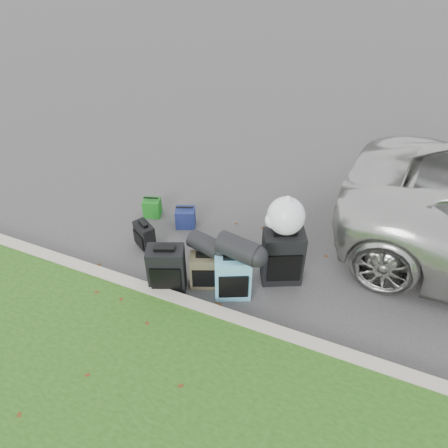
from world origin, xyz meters
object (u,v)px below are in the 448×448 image
at_px(tote_green, 152,208).
at_px(tote_navy, 185,218).
at_px(suitcase_teal, 233,277).
at_px(suitcase_olive, 204,270).
at_px(suitcase_large_black_right, 282,257).
at_px(suitcase_large_black_left, 167,269).
at_px(suitcase_small_black, 145,236).

relative_size(tote_green, tote_navy, 0.95).
xyz_separation_m(suitcase_teal, tote_navy, (-1.26, 1.09, -0.17)).
bearing_deg(suitcase_olive, suitcase_large_black_right, 6.54).
distance_m(suitcase_large_black_left, tote_navy, 1.39).
relative_size(suitcase_olive, suitcase_teal, 0.78).
bearing_deg(suitcase_olive, tote_green, 121.11).
bearing_deg(suitcase_olive, suitcase_teal, -25.71).
height_order(suitcase_small_black, suitcase_large_black_left, suitcase_large_black_left).
xyz_separation_m(suitcase_small_black, tote_green, (-0.31, 0.74, -0.06)).
distance_m(suitcase_large_black_left, suitcase_large_black_right, 1.58).
xyz_separation_m(suitcase_olive, tote_green, (-1.47, 1.09, -0.11)).
relative_size(suitcase_large_black_right, tote_navy, 2.50).
relative_size(suitcase_olive, tote_green, 1.69).
xyz_separation_m(suitcase_small_black, suitcase_large_black_left, (0.73, -0.61, 0.14)).
distance_m(suitcase_small_black, suitcase_olive, 1.22).
bearing_deg(suitcase_large_black_right, suitcase_teal, -158.57).
distance_m(suitcase_small_black, suitcase_large_black_left, 0.96).
distance_m(suitcase_large_black_left, tote_green, 1.71).
relative_size(suitcase_olive, tote_navy, 1.61).
relative_size(suitcase_teal, suitcase_large_black_right, 0.82).
bearing_deg(suitcase_large_black_left, suitcase_small_black, 117.53).
relative_size(suitcase_teal, tote_navy, 2.05).
xyz_separation_m(suitcase_small_black, suitcase_olive, (1.16, -0.36, 0.05)).
bearing_deg(tote_green, suitcase_teal, -47.72).
relative_size(suitcase_large_black_right, tote_green, 2.63).
height_order(suitcase_teal, tote_green, suitcase_teal).
bearing_deg(suitcase_small_black, tote_navy, 95.24).
bearing_deg(suitcase_teal, suitcase_large_black_left, 169.81).
height_order(suitcase_small_black, tote_navy, suitcase_small_black).
xyz_separation_m(suitcase_olive, suitcase_large_black_right, (0.94, 0.52, 0.15)).
relative_size(suitcase_small_black, tote_navy, 1.31).
relative_size(suitcase_large_black_left, tote_green, 2.25).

